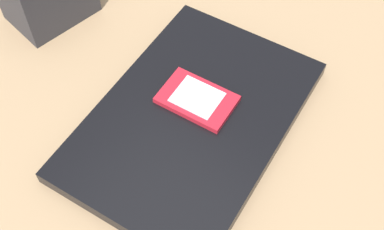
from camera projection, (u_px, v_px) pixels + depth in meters
desk_surface at (150, 116)px, 69.46cm from camera, size 120.00×80.00×3.00cm
laptop_closed at (192, 119)px, 66.10cm from camera, size 36.40×26.57×2.01cm
cell_phone_on_laptop at (197, 99)px, 66.21cm from camera, size 7.34×10.29×0.94cm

